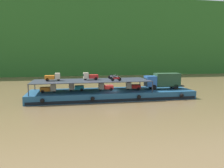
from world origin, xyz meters
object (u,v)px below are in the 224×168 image
at_px(mini_truck_lower_stern, 48,89).
at_px(mini_truck_lower_aft, 76,87).
at_px(mini_truck_upper_mid, 90,76).
at_px(motorcycle_upper_port, 116,79).
at_px(mini_truck_lower_mid, 106,87).
at_px(motorcycle_upper_stbd, 113,76).
at_px(motorcycle_upper_centre, 115,77).
at_px(covered_lorry, 163,80).
at_px(mini_truck_upper_stern, 53,77).
at_px(mini_truck_lower_fore, 133,86).
at_px(cargo_barge, 112,94).

distance_m(mini_truck_lower_stern, mini_truck_lower_aft, 5.00).
bearing_deg(mini_truck_upper_mid, motorcycle_upper_port, -33.12).
xyz_separation_m(mini_truck_lower_aft, mini_truck_lower_mid, (5.47, -0.37, 0.00)).
relative_size(mini_truck_upper_mid, motorcycle_upper_stbd, 1.47).
relative_size(mini_truck_lower_aft, motorcycle_upper_port, 1.46).
height_order(mini_truck_lower_stern, motorcycle_upper_centre, motorcycle_upper_centre).
relative_size(covered_lorry, mini_truck_upper_stern, 2.84).
bearing_deg(mini_truck_lower_stern, covered_lorry, 0.07).
relative_size(mini_truck_lower_mid, mini_truck_lower_fore, 1.00).
relative_size(covered_lorry, motorcycle_upper_port, 4.16).
xyz_separation_m(mini_truck_lower_mid, motorcycle_upper_stbd, (1.73, 1.93, 1.74)).
relative_size(mini_truck_lower_fore, motorcycle_upper_centre, 1.47).
bearing_deg(covered_lorry, mini_truck_lower_mid, 177.58).
relative_size(covered_lorry, mini_truck_upper_mid, 2.83).
xyz_separation_m(mini_truck_lower_aft, motorcycle_upper_port, (7.01, -2.74, 1.74)).
height_order(covered_lorry, mini_truck_lower_aft, covered_lorry).
bearing_deg(mini_truck_upper_mid, cargo_barge, -10.12).
distance_m(mini_truck_upper_mid, motorcycle_upper_centre, 4.60).
height_order(mini_truck_lower_aft, motorcycle_upper_stbd, motorcycle_upper_stbd).
height_order(mini_truck_lower_mid, mini_truck_lower_fore, same).
distance_m(mini_truck_lower_fore, motorcycle_upper_stbd, 4.54).
height_order(mini_truck_upper_mid, motorcycle_upper_port, mini_truck_upper_mid).
bearing_deg(mini_truck_upper_mid, mini_truck_lower_aft, -178.20).
bearing_deg(covered_lorry, mini_truck_lower_aft, 177.10).
relative_size(mini_truck_lower_stern, mini_truck_lower_aft, 0.99).
bearing_deg(cargo_barge, covered_lorry, -1.32).
bearing_deg(mini_truck_lower_stern, mini_truck_upper_stern, 46.55).
relative_size(cargo_barge, motorcycle_upper_port, 16.03).
xyz_separation_m(motorcycle_upper_port, motorcycle_upper_centre, (0.21, 2.15, 0.00)).
bearing_deg(mini_truck_upper_stern, mini_truck_upper_mid, 1.26).
height_order(covered_lorry, motorcycle_upper_port, covered_lorry).
xyz_separation_m(cargo_barge, motorcycle_upper_centre, (0.61, 0.02, 3.18)).
relative_size(mini_truck_lower_aft, mini_truck_upper_stern, 1.00).
bearing_deg(mini_truck_upper_mid, mini_truck_lower_mid, -9.25).
relative_size(mini_truck_lower_stern, motorcycle_upper_port, 1.45).
bearing_deg(motorcycle_upper_port, mini_truck_upper_stern, 166.50).
bearing_deg(mini_truck_lower_stern, mini_truck_lower_mid, 2.80).
bearing_deg(mini_truck_lower_aft, mini_truck_lower_fore, -3.50).
bearing_deg(mini_truck_lower_fore, motorcycle_upper_port, -151.02).
relative_size(cargo_barge, mini_truck_lower_fore, 10.92).
xyz_separation_m(mini_truck_lower_aft, mini_truck_lower_fore, (10.77, -0.66, 0.00)).
bearing_deg(motorcycle_upper_centre, covered_lorry, -1.54).
bearing_deg(mini_truck_lower_mid, mini_truck_lower_fore, -3.09).
bearing_deg(motorcycle_upper_stbd, mini_truck_upper_stern, -171.87).
relative_size(cargo_barge, mini_truck_upper_mid, 10.91).
bearing_deg(motorcycle_upper_centre, motorcycle_upper_port, -95.60).
distance_m(covered_lorry, mini_truck_lower_stern, 21.82).
distance_m(cargo_barge, mini_truck_lower_stern, 11.62).
distance_m(motorcycle_upper_port, motorcycle_upper_centre, 2.16).
distance_m(mini_truck_lower_aft, motorcycle_upper_stbd, 7.58).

